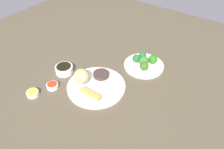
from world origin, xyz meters
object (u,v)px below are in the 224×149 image
broccoli_plate (144,66)px  sauce_ramekin_hot_mustard (33,93)px  main_plate (96,86)px  sauce_ramekin_sweet_and_sour (52,86)px  soy_sauce_bowl (64,69)px

broccoli_plate → sauce_ramekin_hot_mustard: sauce_ramekin_hot_mustard is taller
main_plate → sauce_ramekin_hot_mustard: size_ratio=4.97×
main_plate → sauce_ramekin_hot_mustard: (-0.22, -0.23, 0.00)m
broccoli_plate → sauce_ramekin_sweet_and_sour: 0.52m
sauce_ramekin_sweet_and_sour → broccoli_plate: bearing=55.5°
broccoli_plate → sauce_ramekin_sweet_and_sour: bearing=-124.5°
broccoli_plate → soy_sauce_bowl: size_ratio=2.33×
main_plate → soy_sauce_bowl: soy_sauce_bowl is taller
sauce_ramekin_sweet_and_sour → main_plate: bearing=35.6°
soy_sauce_bowl → sauce_ramekin_sweet_and_sour: bearing=-72.7°
soy_sauce_bowl → sauce_ramekin_hot_mustard: (-0.00, -0.22, -0.01)m
main_plate → sauce_ramekin_sweet_and_sour: bearing=-144.4°
sauce_ramekin_sweet_and_sour → sauce_ramekin_hot_mustard: (-0.04, -0.09, 0.00)m
soy_sauce_bowl → sauce_ramekin_hot_mustard: soy_sauce_bowl is taller
soy_sauce_bowl → sauce_ramekin_sweet_and_sour: size_ratio=1.62×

